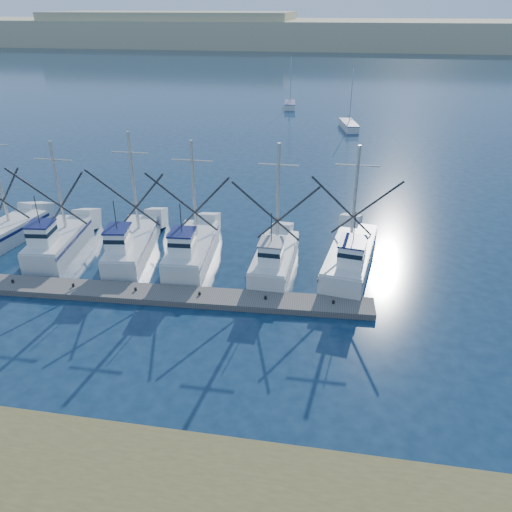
# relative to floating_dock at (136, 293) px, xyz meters

# --- Properties ---
(ground) EXTENTS (500.00, 500.00, 0.00)m
(ground) POSITION_rel_floating_dock_xyz_m (8.20, -6.50, -0.19)
(ground) COLOR #0C1F35
(ground) RESTS_ON ground
(floating_dock) EXTENTS (28.89, 3.25, 0.38)m
(floating_dock) POSITION_rel_floating_dock_xyz_m (0.00, 0.00, 0.00)
(floating_dock) COLOR #5D5954
(floating_dock) RESTS_ON ground
(dune_ridge) EXTENTS (360.00, 60.00, 10.00)m
(dune_ridge) POSITION_rel_floating_dock_xyz_m (8.20, 203.50, 4.81)
(dune_ridge) COLOR tan
(dune_ridge) RESTS_ON ground
(trawler_fleet) EXTENTS (29.24, 8.89, 8.70)m
(trawler_fleet) POSITION_rel_floating_dock_xyz_m (0.72, 4.85, 0.77)
(trawler_fleet) COLOR silver
(trawler_fleet) RESTS_ON ground
(sailboat_near) EXTENTS (2.93, 6.17, 8.10)m
(sailboat_near) POSITION_rel_floating_dock_xyz_m (12.69, 48.47, 0.30)
(sailboat_near) COLOR silver
(sailboat_near) RESTS_ON ground
(sailboat_far) EXTENTS (2.31, 5.43, 8.10)m
(sailboat_far) POSITION_rel_floating_dock_xyz_m (2.63, 63.13, 0.31)
(sailboat_far) COLOR silver
(sailboat_far) RESTS_ON ground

